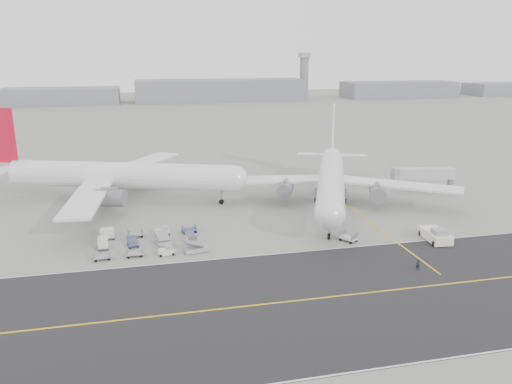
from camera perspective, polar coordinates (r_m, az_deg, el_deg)
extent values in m
plane|color=gray|center=(81.42, -3.93, -7.00)|extent=(700.00, 700.00, 0.00)
cube|color=#28282B|center=(66.44, 2.93, -12.49)|extent=(220.00, 32.00, 0.02)
cube|color=gold|center=(66.43, 2.93, -12.47)|extent=(220.00, 0.30, 0.01)
cube|color=silver|center=(80.26, -0.12, -7.29)|extent=(220.00, 0.25, 0.01)
cube|color=silver|center=(53.69, 7.76, -20.16)|extent=(220.00, 0.25, 0.01)
cube|color=gold|center=(94.69, 13.86, -4.12)|extent=(0.30, 40.00, 0.01)
cylinder|color=gray|center=(357.48, 5.51, 12.83)|extent=(6.00, 6.00, 28.00)
cube|color=#99989D|center=(357.06, 5.58, 15.31)|extent=(7.00, 7.00, 3.50)
cylinder|color=white|center=(111.35, -15.00, 1.85)|extent=(48.18, 21.42, 5.62)
sphere|color=white|center=(105.00, -2.42, 1.56)|extent=(5.51, 5.51, 5.51)
cone|color=white|center=(122.93, -26.27, 2.23)|extent=(10.70, 7.92, 5.06)
cube|color=red|center=(121.91, -26.95, 5.78)|extent=(5.25, 2.24, 11.96)
cube|color=white|center=(127.44, -25.45, 2.82)|extent=(5.49, 9.36, 0.25)
cube|color=white|center=(98.86, -18.67, -0.59)|extent=(8.38, 27.35, 0.45)
cube|color=white|center=(125.43, -13.08, 3.17)|extent=(19.74, 25.81, 0.45)
cylinder|color=slate|center=(102.34, -16.32, -0.67)|extent=(6.80, 5.26, 3.49)
cylinder|color=slate|center=(120.69, -12.68, 2.03)|extent=(6.80, 5.26, 3.49)
cylinder|color=black|center=(106.88, -3.97, -1.12)|extent=(1.17, 0.82, 1.06)
cylinder|color=black|center=(110.34, -16.30, -1.19)|extent=(1.17, 0.82, 1.06)
cylinder|color=black|center=(116.33, -15.05, -0.24)|extent=(1.17, 0.82, 1.06)
cylinder|color=gray|center=(106.46, -3.99, -0.36)|extent=(0.36, 0.36, 2.95)
cylinder|color=white|center=(105.77, 8.58, 1.31)|extent=(21.89, 44.88, 5.29)
sphere|color=white|center=(83.58, 8.43, -2.57)|extent=(5.19, 5.19, 5.19)
cone|color=white|center=(129.30, 8.69, 4.11)|extent=(7.74, 10.13, 4.76)
cube|color=white|center=(128.61, 8.82, 7.35)|extent=(2.33, 4.90, 11.26)
cube|color=white|center=(130.18, 6.64, 4.32)|extent=(8.78, 5.46, 0.25)
cube|color=white|center=(130.19, 10.74, 4.15)|extent=(8.78, 5.46, 0.25)
cube|color=white|center=(107.92, 1.16, 1.41)|extent=(25.85, 8.91, 0.45)
cube|color=white|center=(107.94, 15.98, 0.80)|extent=(23.88, 19.31, 0.45)
cylinder|color=slate|center=(105.61, 3.33, 0.33)|extent=(5.12, 6.44, 3.28)
cylinder|color=slate|center=(105.63, 13.72, -0.10)|extent=(5.12, 6.44, 3.28)
cylinder|color=black|center=(87.84, 8.33, -5.00)|extent=(0.89, 1.25, 1.15)
cylinder|color=black|center=(108.72, 6.81, -0.88)|extent=(0.89, 1.25, 1.15)
cylinder|color=black|center=(108.73, 10.16, -1.02)|extent=(0.89, 1.25, 1.15)
cylinder|color=gray|center=(87.37, 8.36, -4.15)|extent=(0.36, 0.36, 2.78)
cube|color=white|center=(91.65, 19.80, -4.68)|extent=(3.82, 6.94, 1.51)
cube|color=#99989D|center=(90.03, 20.30, -4.33)|extent=(2.55, 2.36, 0.97)
cylinder|color=gray|center=(95.19, 18.67, -4.07)|extent=(0.42, 2.81, 0.17)
cylinder|color=black|center=(89.03, 19.72, -5.57)|extent=(0.52, 1.00, 0.97)
cylinder|color=black|center=(90.33, 21.31, -5.43)|extent=(0.52, 1.00, 0.97)
cylinder|color=black|center=(93.34, 18.29, -4.46)|extent=(0.52, 1.00, 0.97)
cylinder|color=black|center=(94.57, 19.83, -4.34)|extent=(0.52, 1.00, 0.97)
cylinder|color=gray|center=(125.00, 21.30, 0.95)|extent=(1.50, 1.50, 3.75)
cube|color=#99989D|center=(125.37, 21.23, 0.27)|extent=(2.79, 2.79, 0.66)
cube|color=silver|center=(121.81, 18.61, 2.02)|extent=(14.30, 4.78, 2.44)
cube|color=#99989D|center=(119.41, 15.61, 2.01)|extent=(1.58, 3.14, 2.81)
cylinder|color=black|center=(126.72, 21.46, 0.38)|extent=(0.37, 0.60, 0.56)
imported|color=black|center=(78.80, 18.02, -7.91)|extent=(0.65, 0.46, 1.69)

